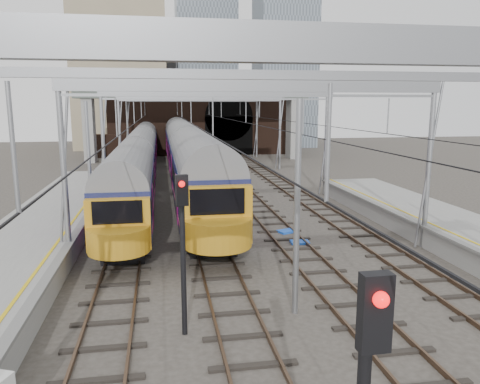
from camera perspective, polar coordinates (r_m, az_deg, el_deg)
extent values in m
plane|color=#38332D|center=(14.47, 9.00, -17.65)|extent=(160.00, 160.00, 0.00)
cube|color=slate|center=(16.12, -23.47, -11.28)|extent=(0.35, 55.00, 0.12)
cube|color=gold|center=(16.23, -25.23, -11.03)|extent=(0.12, 55.00, 0.01)
cube|color=#4C3828|center=(27.97, -14.49, -3.64)|extent=(0.08, 80.00, 0.16)
cube|color=#4C3828|center=(27.88, -11.54, -3.56)|extent=(0.08, 80.00, 0.16)
cube|color=black|center=(27.94, -13.01, -3.75)|extent=(2.40, 80.00, 0.14)
cube|color=#4C3828|center=(27.90, -6.27, -3.39)|extent=(0.08, 80.00, 0.16)
cube|color=#4C3828|center=(28.02, -3.33, -3.29)|extent=(0.08, 80.00, 0.16)
cube|color=black|center=(27.97, -4.80, -3.49)|extent=(2.40, 80.00, 0.14)
cube|color=#4C3828|center=(28.40, 1.82, -3.08)|extent=(0.08, 80.00, 0.16)
cube|color=#4C3828|center=(28.72, 4.64, -2.96)|extent=(0.08, 80.00, 0.16)
cube|color=black|center=(28.57, 3.23, -3.17)|extent=(2.40, 80.00, 0.14)
cube|color=#4C3828|center=(29.44, 9.48, -2.73)|extent=(0.08, 80.00, 0.16)
cube|color=#4C3828|center=(29.94, 12.08, -2.60)|extent=(0.08, 80.00, 0.16)
cube|color=black|center=(29.70, 10.79, -2.81)|extent=(2.40, 80.00, 0.14)
cube|color=gray|center=(7.42, 26.30, 15.56)|extent=(16.80, 0.28, 0.50)
cylinder|color=gray|center=(20.62, -20.66, 2.07)|extent=(0.24, 0.24, 8.00)
cylinder|color=gray|center=(23.75, 22.03, 3.03)|extent=(0.24, 0.24, 8.00)
cube|color=gray|center=(20.49, 2.33, 12.79)|extent=(16.80, 0.28, 0.50)
cylinder|color=gray|center=(34.38, -16.33, 5.50)|extent=(0.24, 0.24, 8.00)
cylinder|color=gray|center=(36.35, 10.43, 6.01)|extent=(0.24, 0.24, 8.00)
cube|color=gray|center=(34.31, -2.63, 11.92)|extent=(16.80, 0.28, 0.50)
cylinder|color=gray|center=(48.28, -14.47, 6.95)|extent=(0.24, 0.24, 8.00)
cylinder|color=gray|center=(49.70, 4.88, 7.34)|extent=(0.24, 0.24, 8.00)
cube|color=gray|center=(48.23, -4.72, 11.53)|extent=(16.80, 0.28, 0.50)
cylinder|color=gray|center=(60.23, -13.55, 7.66)|extent=(0.24, 0.24, 8.00)
cylinder|color=gray|center=(61.38, 2.05, 8.00)|extent=(0.24, 0.24, 8.00)
cube|color=gray|center=(60.19, -5.74, 11.33)|extent=(16.80, 0.28, 0.50)
cube|color=black|center=(27.13, -13.50, 7.55)|extent=(0.03, 80.00, 0.03)
cube|color=black|center=(27.16, -4.98, 7.80)|extent=(0.03, 80.00, 0.03)
cube|color=black|center=(27.78, 3.35, 7.89)|extent=(0.03, 80.00, 0.03)
cube|color=black|center=(28.94, 11.17, 7.82)|extent=(0.03, 80.00, 0.03)
cube|color=#301D15|center=(64.38, -4.15, 8.54)|extent=(26.00, 2.00, 9.00)
cube|color=black|center=(63.83, -1.34, 6.84)|extent=(6.50, 0.10, 5.20)
cylinder|color=black|center=(63.71, -1.35, 9.18)|extent=(6.50, 0.10, 6.50)
cube|color=#301D15|center=(63.52, -14.91, 5.48)|extent=(6.00, 1.50, 3.00)
cube|color=gray|center=(58.68, -17.91, 7.47)|extent=(1.20, 2.50, 8.20)
cube|color=gray|center=(60.46, 6.47, 7.99)|extent=(1.20, 2.50, 8.20)
cube|color=#4B554D|center=(58.21, -5.61, 11.94)|extent=(28.00, 3.00, 1.40)
cube|color=gray|center=(58.24, -5.63, 12.83)|extent=(28.00, 3.00, 0.30)
cube|color=tan|center=(78.36, -14.27, 13.38)|extent=(14.00, 12.00, 22.00)
cube|color=#4C5660|center=(84.94, -4.23, 16.82)|extent=(10.00, 10.00, 32.00)
cube|color=gray|center=(92.09, -8.46, 11.88)|extent=(18.00, 14.00, 18.00)
cube|color=black|center=(54.62, -7.27, 3.75)|extent=(2.38, 70.36, 0.70)
cube|color=#131C45|center=(54.41, -7.32, 5.84)|extent=(3.03, 70.36, 2.70)
cylinder|color=slate|center=(54.32, -7.35, 7.26)|extent=(2.97, 69.86, 2.97)
cube|color=black|center=(54.38, -7.33, 6.29)|extent=(3.05, 69.16, 0.81)
cube|color=#BA3A59|center=(54.48, -7.30, 5.05)|extent=(3.05, 69.36, 0.13)
cube|color=#BC8218|center=(19.53, -2.82, -2.92)|extent=(2.97, 0.60, 2.50)
cube|color=black|center=(19.22, -2.77, -1.19)|extent=(2.27, 0.08, 1.08)
cube|color=black|center=(42.14, -11.95, 1.57)|extent=(2.05, 45.44, 0.70)
cube|color=#131C45|center=(41.90, -12.05, 4.02)|extent=(2.60, 45.44, 2.33)
cylinder|color=slate|center=(41.79, -12.11, 5.60)|extent=(2.55, 44.94, 2.55)
cube|color=black|center=(41.86, -12.07, 4.52)|extent=(2.62, 44.24, 0.70)
cube|color=#BA3A59|center=(41.98, -12.01, 3.13)|extent=(2.62, 44.44, 0.11)
cube|color=#BC8218|center=(19.41, -14.60, -3.92)|extent=(2.55, 0.60, 2.13)
cube|color=black|center=(19.11, -14.72, -2.41)|extent=(1.95, 0.08, 0.93)
cylinder|color=black|center=(13.93, -6.95, -8.09)|extent=(0.16, 0.16, 4.75)
cube|color=black|center=(13.23, -7.11, 0.21)|extent=(0.38, 0.25, 0.89)
sphere|color=red|center=(13.08, -7.11, 0.96)|extent=(0.18, 0.18, 0.18)
cube|color=black|center=(5.53, 16.13, -13.94)|extent=(0.36, 0.19, 0.91)
sphere|color=red|center=(5.35, 16.81, -12.45)|extent=(0.18, 0.18, 0.18)
cube|color=blue|center=(25.55, 5.75, -4.78)|extent=(1.14, 0.98, 0.11)
cube|color=blue|center=(23.66, 7.30, -6.08)|extent=(0.98, 0.73, 0.11)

